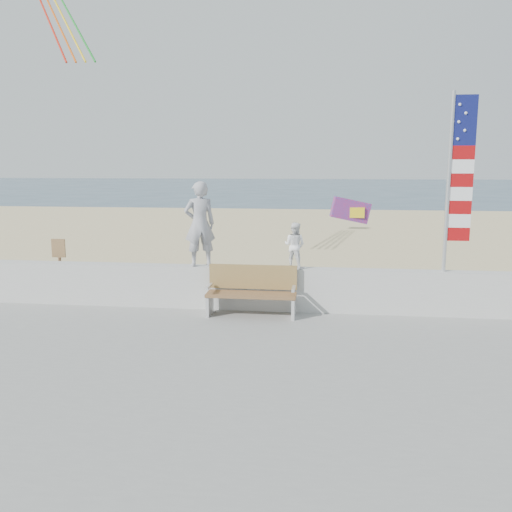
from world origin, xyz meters
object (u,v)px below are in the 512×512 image
at_px(child, 295,245).
at_px(bench, 252,290).
at_px(flag, 456,175).
at_px(adult, 200,224).

relative_size(child, bench, 0.53).
relative_size(child, flag, 0.27).
distance_m(adult, bench, 1.78).
xyz_separation_m(adult, flag, (5.10, -0.00, 1.02)).
bearing_deg(flag, bench, -173.43).
xyz_separation_m(adult, child, (1.98, 0.00, -0.41)).
xyz_separation_m(child, flag, (3.11, -0.00, 1.44)).
bearing_deg(flag, adult, 180.00).
bearing_deg(bench, flag, 6.57).
distance_m(adult, child, 2.03).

